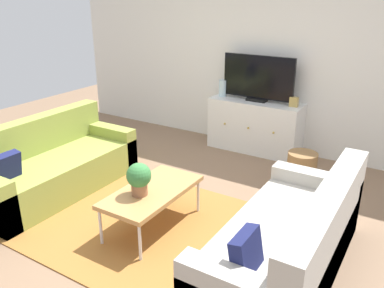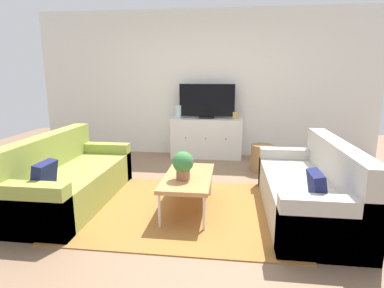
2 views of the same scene
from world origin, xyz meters
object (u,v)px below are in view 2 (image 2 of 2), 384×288
couch_left_side (66,181)px  tv_console (207,138)px  coffee_table (188,178)px  glass_vase (178,112)px  mantel_clock (236,115)px  couch_right_side (313,192)px  flat_screen_tv (207,101)px  wicker_basket (261,158)px  potted_plant (183,164)px

couch_left_side → tv_console: bearing=57.5°
coffee_table → glass_vase: 2.50m
tv_console → glass_vase: glass_vase is taller
tv_console → mantel_clock: 0.69m
couch_right_side → flat_screen_tv: size_ratio=1.87×
flat_screen_tv → wicker_basket: 1.52m
couch_left_side → wicker_basket: (2.46, 1.55, -0.05)m
potted_plant → couch_left_side: bearing=173.5°
couch_right_side → flat_screen_tv: 2.86m
potted_plant → tv_console: size_ratio=0.24×
tv_console → flat_screen_tv: 0.68m
couch_left_side → flat_screen_tv: (1.51, 2.39, 0.77)m
couch_right_side → flat_screen_tv: bearing=119.6°
coffee_table → potted_plant: (-0.04, -0.14, 0.20)m
couch_right_side → glass_vase: bearing=128.6°
glass_vase → mantel_clock: 1.07m
tv_console → glass_vase: size_ratio=5.49×
flat_screen_tv → couch_left_side: bearing=-122.2°
couch_right_side → tv_console: bearing=119.8°
wicker_basket → coffee_table: bearing=-121.4°
couch_right_side → wicker_basket: bearing=104.9°
coffee_table → tv_console: size_ratio=0.79×
coffee_table → flat_screen_tv: size_ratio=1.02×
tv_console → glass_vase: 0.72m
tv_console → mantel_clock: bearing=0.0°
mantel_clock → wicker_basket: mantel_clock is taller
couch_right_side → tv_console: size_ratio=1.46×
couch_left_side → coffee_table: size_ratio=1.84×
couch_right_side → couch_left_side: bearing=180.0°
potted_plant → mantel_clock: bearing=77.0°
mantel_clock → couch_left_side: bearing=-130.7°
coffee_table → wicker_basket: bearing=58.6°
tv_console → couch_left_side: bearing=-122.5°
couch_left_side → couch_right_side: (2.87, 0.00, 0.00)m
glass_vase → wicker_basket: (1.48, -0.82, -0.63)m
wicker_basket → potted_plant: bearing=-120.2°
tv_console → wicker_basket: bearing=-41.0°
tv_console → mantel_clock: (0.53, 0.00, 0.43)m
coffee_table → glass_vase: bearing=102.1°
couch_right_side → potted_plant: bearing=-173.3°
coffee_table → potted_plant: size_ratio=3.33×
potted_plant → flat_screen_tv: (0.05, 2.56, 0.46)m
couch_left_side → potted_plant: couch_left_side is taller
couch_left_side → glass_vase: bearing=67.6°
coffee_table → glass_vase: glass_vase is taller
potted_plant → glass_vase: glass_vase is taller
potted_plant → glass_vase: size_ratio=1.31×
glass_vase → couch_right_side: bearing=-51.4°
couch_right_side → potted_plant: size_ratio=6.13×
couch_left_side → flat_screen_tv: 2.94m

